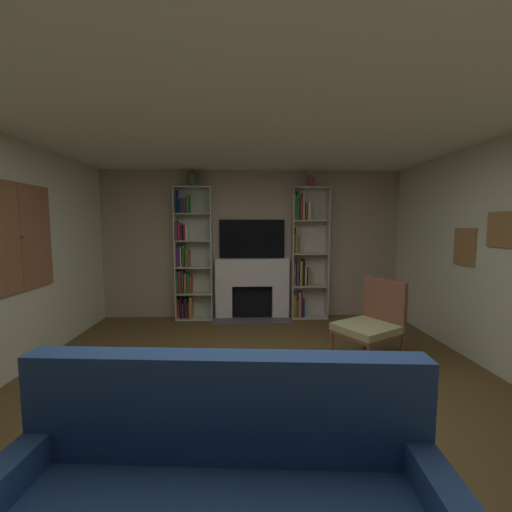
{
  "coord_description": "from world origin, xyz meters",
  "views": [
    {
      "loc": [
        -0.15,
        -2.66,
        1.63
      ],
      "look_at": [
        0.0,
        1.21,
        1.25
      ],
      "focal_mm": 22.81,
      "sensor_mm": 36.0,
      "label": 1
    }
  ],
  "objects_px": {
    "potted_plant": "(192,178)",
    "armchair": "(372,322)",
    "fireplace": "(252,287)",
    "vase_with_flowers": "(311,181)",
    "bookshelf_left": "(190,257)",
    "bookshelf_right": "(305,255)",
    "tv": "(252,239)"
  },
  "relations": [
    {
      "from": "potted_plant",
      "to": "armchair",
      "type": "height_order",
      "value": "potted_plant"
    },
    {
      "from": "fireplace",
      "to": "vase_with_flowers",
      "type": "distance_m",
      "value": 2.07
    },
    {
      "from": "vase_with_flowers",
      "to": "bookshelf_left",
      "type": "bearing_deg",
      "value": 178.63
    },
    {
      "from": "fireplace",
      "to": "bookshelf_left",
      "type": "bearing_deg",
      "value": 179.07
    },
    {
      "from": "bookshelf_right",
      "to": "armchair",
      "type": "distance_m",
      "value": 2.11
    },
    {
      "from": "armchair",
      "to": "tv",
      "type": "bearing_deg",
      "value": 123.4
    },
    {
      "from": "bookshelf_left",
      "to": "vase_with_flowers",
      "type": "height_order",
      "value": "vase_with_flowers"
    },
    {
      "from": "tv",
      "to": "vase_with_flowers",
      "type": "relative_size",
      "value": 4.13
    },
    {
      "from": "tv",
      "to": "armchair",
      "type": "relative_size",
      "value": 1.15
    },
    {
      "from": "potted_plant",
      "to": "fireplace",
      "type": "bearing_deg",
      "value": 1.87
    },
    {
      "from": "tv",
      "to": "vase_with_flowers",
      "type": "height_order",
      "value": "vase_with_flowers"
    },
    {
      "from": "tv",
      "to": "fireplace",
      "type": "bearing_deg",
      "value": -90.0
    },
    {
      "from": "fireplace",
      "to": "bookshelf_left",
      "type": "distance_m",
      "value": 1.19
    },
    {
      "from": "vase_with_flowers",
      "to": "armchair",
      "type": "height_order",
      "value": "vase_with_flowers"
    },
    {
      "from": "bookshelf_right",
      "to": "armchair",
      "type": "bearing_deg",
      "value": -77.91
    },
    {
      "from": "tv",
      "to": "bookshelf_left",
      "type": "bearing_deg",
      "value": -176.25
    },
    {
      "from": "fireplace",
      "to": "tv",
      "type": "height_order",
      "value": "tv"
    },
    {
      "from": "bookshelf_left",
      "to": "vase_with_flowers",
      "type": "relative_size",
      "value": 8.27
    },
    {
      "from": "bookshelf_left",
      "to": "armchair",
      "type": "relative_size",
      "value": 2.3
    },
    {
      "from": "bookshelf_right",
      "to": "vase_with_flowers",
      "type": "height_order",
      "value": "vase_with_flowers"
    },
    {
      "from": "armchair",
      "to": "fireplace",
      "type": "bearing_deg",
      "value": 124.56
    },
    {
      "from": "tv",
      "to": "bookshelf_left",
      "type": "xyz_separation_m",
      "value": [
        -1.07,
        -0.07,
        -0.3
      ]
    },
    {
      "from": "fireplace",
      "to": "tv",
      "type": "distance_m",
      "value": 0.83
    },
    {
      "from": "potted_plant",
      "to": "bookshelf_right",
      "type": "bearing_deg",
      "value": 1.56
    },
    {
      "from": "bookshelf_left",
      "to": "bookshelf_right",
      "type": "height_order",
      "value": "same"
    },
    {
      "from": "fireplace",
      "to": "tv",
      "type": "xyz_separation_m",
      "value": [
        0.0,
        0.09,
        0.83
      ]
    },
    {
      "from": "fireplace",
      "to": "vase_with_flowers",
      "type": "xyz_separation_m",
      "value": [
        1.0,
        -0.03,
        1.81
      ]
    },
    {
      "from": "fireplace",
      "to": "potted_plant",
      "type": "height_order",
      "value": "potted_plant"
    },
    {
      "from": "tv",
      "to": "potted_plant",
      "type": "xyz_separation_m",
      "value": [
        -1.0,
        -0.12,
        1.03
      ]
    },
    {
      "from": "tv",
      "to": "potted_plant",
      "type": "relative_size",
      "value": 4.14
    },
    {
      "from": "fireplace",
      "to": "vase_with_flowers",
      "type": "bearing_deg",
      "value": -1.86
    },
    {
      "from": "tv",
      "to": "armchair",
      "type": "height_order",
      "value": "tv"
    }
  ]
}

